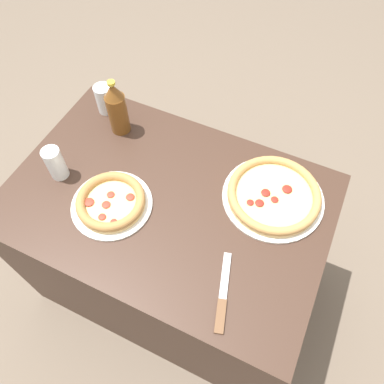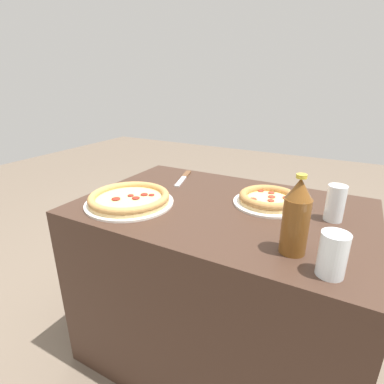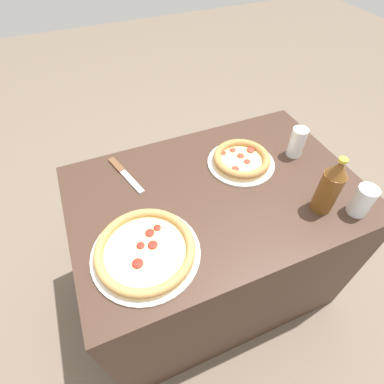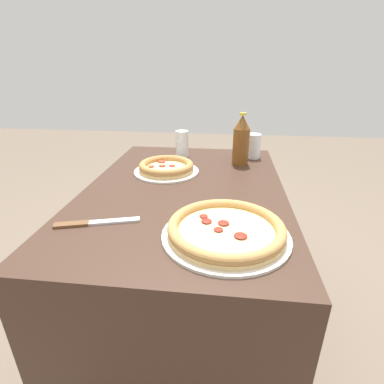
{
  "view_description": "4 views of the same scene",
  "coord_description": "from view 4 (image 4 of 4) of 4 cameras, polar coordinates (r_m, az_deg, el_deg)",
  "views": [
    {
      "loc": [
        -0.35,
        0.55,
        1.74
      ],
      "look_at": [
        -0.07,
        -0.04,
        0.75
      ],
      "focal_mm": 35.0,
      "sensor_mm": 36.0,
      "label": 1
    },
    {
      "loc": [
        0.39,
        -0.96,
        1.15
      ],
      "look_at": [
        -0.09,
        -0.06,
        0.76
      ],
      "focal_mm": 28.0,
      "sensor_mm": 36.0,
      "label": 2
    },
    {
      "loc": [
        -0.36,
        -0.64,
        1.51
      ],
      "look_at": [
        -0.11,
        -0.04,
        0.79
      ],
      "focal_mm": 28.0,
      "sensor_mm": 36.0,
      "label": 3
    },
    {
      "loc": [
        -0.98,
        -0.14,
        1.12
      ],
      "look_at": [
        -0.12,
        -0.04,
        0.74
      ],
      "focal_mm": 28.0,
      "sensor_mm": 36.0,
      "label": 4
    }
  ],
  "objects": [
    {
      "name": "pizza_margherita",
      "position": [
        1.22,
        -4.92,
        4.66
      ],
      "size": [
        0.26,
        0.26,
        0.04
      ],
      "color": "silver",
      "rests_on": "table"
    },
    {
      "name": "glass_water",
      "position": [
        1.42,
        -1.9,
        8.91
      ],
      "size": [
        0.06,
        0.06,
        0.12
      ],
      "color": "white",
      "rests_on": "table"
    },
    {
      "name": "beer_bottle",
      "position": [
        1.32,
        9.36,
        9.64
      ],
      "size": [
        0.07,
        0.07,
        0.22
      ],
      "color": "brown",
      "rests_on": "table"
    },
    {
      "name": "ground_plane",
      "position": [
        1.5,
        -1.12,
        -24.84
      ],
      "size": [
        8.0,
        8.0,
        0.0
      ],
      "primitive_type": "plane",
      "color": "#6B5B4C"
    },
    {
      "name": "glass_orange_juice",
      "position": [
        1.43,
        11.58,
        8.32
      ],
      "size": [
        0.07,
        0.07,
        0.11
      ],
      "color": "white",
      "rests_on": "table"
    },
    {
      "name": "table",
      "position": [
        1.26,
        -1.25,
        -14.14
      ],
      "size": [
        1.06,
        0.71,
        0.71
      ],
      "color": "#3D281E",
      "rests_on": "ground_plane"
    },
    {
      "name": "knife",
      "position": [
        0.88,
        -18.3,
        -5.6
      ],
      "size": [
        0.09,
        0.23,
        0.01
      ],
      "color": "brown",
      "rests_on": "table"
    },
    {
      "name": "pizza_veggie",
      "position": [
        0.78,
        6.48,
        -7.21
      ],
      "size": [
        0.33,
        0.33,
        0.04
      ],
      "color": "silver",
      "rests_on": "table"
    }
  ]
}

